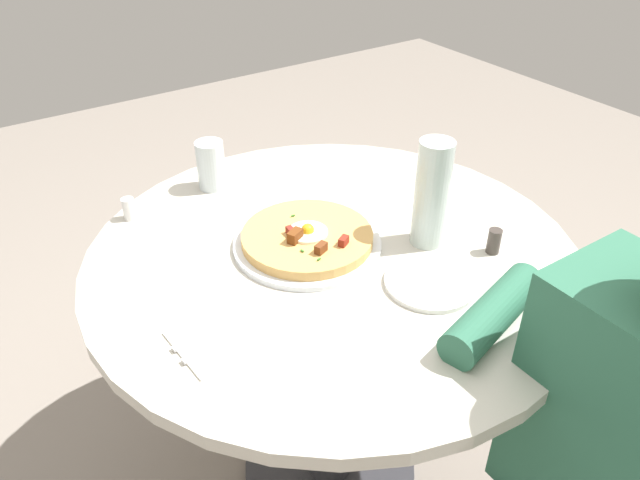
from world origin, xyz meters
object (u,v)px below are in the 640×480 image
at_px(knife, 230,339).
at_px(water_bottle, 432,194).
at_px(breakfast_pizza, 307,237).
at_px(water_glass, 211,165).
at_px(bread_plate, 430,283).
at_px(fork, 219,327).
at_px(pepper_shaker, 494,241).
at_px(dining_table, 332,314).
at_px(salt_shaker, 129,209).
at_px(pizza_plate, 307,244).

relative_size(knife, water_bottle, 0.77).
bearing_deg(breakfast_pizza, water_glass, 8.40).
height_order(knife, water_glass, water_glass).
distance_m(bread_plate, water_bottle, 0.19).
height_order(fork, pepper_shaker, pepper_shaker).
xyz_separation_m(knife, pepper_shaker, (-0.07, -0.58, 0.02)).
height_order(dining_table, bread_plate, bread_plate).
xyz_separation_m(water_glass, pepper_shaker, (-0.58, -0.36, -0.03)).
bearing_deg(breakfast_pizza, dining_table, -135.85).
bearing_deg(dining_table, pepper_shaker, -125.52).
xyz_separation_m(breakfast_pizza, salt_shaker, (0.32, 0.27, 0.00)).
relative_size(bread_plate, knife, 0.99).
xyz_separation_m(breakfast_pizza, pepper_shaker, (-0.23, -0.31, 0.00)).
relative_size(pizza_plate, pepper_shaker, 5.77).
relative_size(dining_table, pizza_plate, 3.30).
distance_m(water_bottle, salt_shaker, 0.67).
bearing_deg(water_glass, dining_table, -166.98).
distance_m(dining_table, pepper_shaker, 0.39).
distance_m(water_glass, water_bottle, 0.55).
xyz_separation_m(dining_table, breakfast_pizza, (0.04, 0.04, 0.20)).
relative_size(water_glass, pepper_shaker, 2.20).
bearing_deg(dining_table, water_bottle, -115.23).
xyz_separation_m(dining_table, pepper_shaker, (-0.19, -0.27, 0.20)).
height_order(breakfast_pizza, fork, breakfast_pizza).
relative_size(bread_plate, salt_shaker, 3.49).
relative_size(dining_table, knife, 5.74).
xyz_separation_m(pizza_plate, bread_plate, (-0.24, -0.13, -0.00)).
xyz_separation_m(dining_table, pizza_plate, (0.04, 0.04, 0.18)).
relative_size(breakfast_pizza, water_glass, 2.32).
bearing_deg(pepper_shaker, breakfast_pizza, 53.03).
height_order(bread_plate, knife, bread_plate).
xyz_separation_m(dining_table, bread_plate, (-0.20, -0.09, 0.18)).
bearing_deg(pizza_plate, water_glass, 8.48).
relative_size(bread_plate, water_glass, 1.49).
distance_m(dining_table, fork, 0.37).
bearing_deg(pizza_plate, dining_table, -136.66).
xyz_separation_m(pizza_plate, salt_shaker, (0.32, 0.27, 0.02)).
distance_m(pizza_plate, salt_shaker, 0.42).
distance_m(dining_table, bread_plate, 0.29).
bearing_deg(knife, pizza_plate, -151.48).
xyz_separation_m(water_glass, salt_shaker, (-0.03, 0.22, -0.03)).
bearing_deg(breakfast_pizza, pepper_shaker, -126.97).
bearing_deg(pizza_plate, fork, 116.06).
relative_size(fork, water_bottle, 0.77).
distance_m(water_glass, salt_shaker, 0.22).
relative_size(knife, pepper_shaker, 3.31).
relative_size(fork, salt_shaker, 3.53).
bearing_deg(bread_plate, salt_shaker, 35.28).
bearing_deg(pepper_shaker, pizza_plate, 52.91).
bearing_deg(pizza_plate, pepper_shaker, -127.09).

